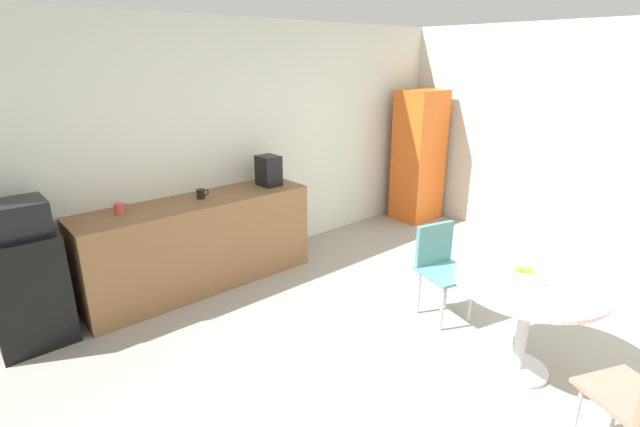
# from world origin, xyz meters

# --- Properties ---
(ground_plane) EXTENTS (6.00, 6.00, 0.00)m
(ground_plane) POSITION_xyz_m (0.00, 0.00, 0.00)
(ground_plane) COLOR #9E998E
(wall_back) EXTENTS (6.00, 0.10, 2.60)m
(wall_back) POSITION_xyz_m (0.00, 3.00, 1.30)
(wall_back) COLOR silver
(wall_back) RESTS_ON ground_plane
(counter_block) EXTENTS (2.29, 0.60, 0.90)m
(counter_block) POSITION_xyz_m (-0.76, 2.65, 0.45)
(counter_block) COLOR brown
(counter_block) RESTS_ON ground_plane
(mini_fridge) EXTENTS (0.54, 0.54, 0.93)m
(mini_fridge) POSITION_xyz_m (-2.26, 2.65, 0.46)
(mini_fridge) COLOR black
(mini_fridge) RESTS_ON ground_plane
(microwave) EXTENTS (0.48, 0.38, 0.26)m
(microwave) POSITION_xyz_m (-2.26, 2.65, 1.06)
(microwave) COLOR black
(microwave) RESTS_ON mini_fridge
(locker_cabinet) EXTENTS (0.60, 0.50, 1.80)m
(locker_cabinet) POSITION_xyz_m (2.55, 2.55, 0.90)
(locker_cabinet) COLOR orange
(locker_cabinet) RESTS_ON ground_plane
(round_table) EXTENTS (1.02, 1.02, 0.74)m
(round_table) POSITION_xyz_m (0.35, -0.14, 0.59)
(round_table) COLOR silver
(round_table) RESTS_ON ground_plane
(chair_teal) EXTENTS (0.51, 0.51, 0.83)m
(chair_teal) POSITION_xyz_m (0.59, 0.76, 0.52)
(chair_teal) COLOR silver
(chair_teal) RESTS_ON ground_plane
(fruit_bowl) EXTENTS (0.28, 0.28, 0.11)m
(fruit_bowl) POSITION_xyz_m (0.34, -0.10, 0.78)
(fruit_bowl) COLOR silver
(fruit_bowl) RESTS_ON round_table
(mug_white) EXTENTS (0.13, 0.08, 0.09)m
(mug_white) POSITION_xyz_m (-1.45, 2.73, 0.95)
(mug_white) COLOR #D84C4C
(mug_white) RESTS_ON counter_block
(mug_green) EXTENTS (0.13, 0.08, 0.09)m
(mug_green) POSITION_xyz_m (-0.69, 2.67, 0.95)
(mug_green) COLOR black
(mug_green) RESTS_ON counter_block
(coffee_maker) EXTENTS (0.20, 0.24, 0.32)m
(coffee_maker) POSITION_xyz_m (0.10, 2.65, 1.06)
(coffee_maker) COLOR black
(coffee_maker) RESTS_ON counter_block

